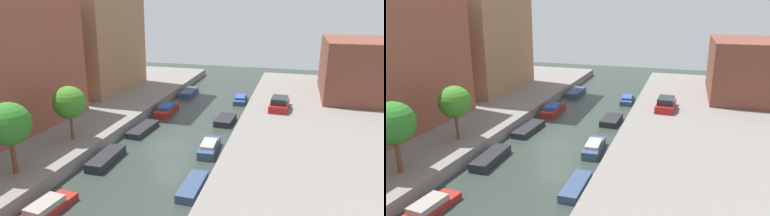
% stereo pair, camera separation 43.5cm
% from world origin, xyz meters
% --- Properties ---
extents(ground_plane, '(84.00, 84.00, 0.00)m').
position_xyz_m(ground_plane, '(0.00, 0.00, 0.00)').
color(ground_plane, '#2D3833').
extents(quay_left, '(20.00, 64.00, 1.00)m').
position_xyz_m(quay_left, '(-15.00, 0.00, 0.50)').
color(quay_left, gray).
rests_on(quay_left, ground_plane).
extents(quay_right, '(20.00, 64.00, 1.00)m').
position_xyz_m(quay_right, '(15.00, 0.00, 0.50)').
color(quay_right, gray).
rests_on(quay_right, ground_plane).
extents(low_block_right, '(10.00, 12.72, 6.83)m').
position_xyz_m(low_block_right, '(18.00, 19.60, 4.42)').
color(low_block_right, brown).
rests_on(low_block_right, quay_right).
extents(street_tree_1, '(2.79, 2.79, 4.83)m').
position_xyz_m(street_tree_1, '(-7.35, -9.03, 4.42)').
color(street_tree_1, brown).
rests_on(street_tree_1, quay_left).
extents(street_tree_2, '(2.64, 2.64, 4.49)m').
position_xyz_m(street_tree_2, '(-7.35, -2.76, 4.16)').
color(street_tree_2, brown).
rests_on(street_tree_2, quay_left).
extents(parked_car, '(2.04, 4.57, 1.35)m').
position_xyz_m(parked_car, '(8.52, 11.10, 1.56)').
color(parked_car, maroon).
rests_on(parked_car, quay_right).
extents(moored_boat_left_1, '(1.72, 4.07, 0.82)m').
position_xyz_m(moored_boat_left_1, '(-3.38, -11.20, 0.34)').
color(moored_boat_left_1, maroon).
rests_on(moored_boat_left_1, ground_plane).
extents(moored_boat_left_2, '(1.53, 4.24, 0.68)m').
position_xyz_m(moored_boat_left_2, '(-3.57, -4.04, 0.34)').
color(moored_boat_left_2, '#232328').
rests_on(moored_boat_left_2, ground_plane).
extents(moored_boat_left_3, '(1.60, 4.51, 0.55)m').
position_xyz_m(moored_boat_left_3, '(-3.67, 2.98, 0.28)').
color(moored_boat_left_3, '#232328').
rests_on(moored_boat_left_3, ground_plane).
extents(moored_boat_left_4, '(1.75, 4.63, 0.96)m').
position_xyz_m(moored_boat_left_4, '(-3.64, 9.30, 0.41)').
color(moored_boat_left_4, maroon).
rests_on(moored_boat_left_4, ground_plane).
extents(moored_boat_left_5, '(1.68, 4.50, 0.67)m').
position_xyz_m(moored_boat_left_5, '(-3.66, 17.94, 0.33)').
color(moored_boat_left_5, '#33476B').
rests_on(moored_boat_left_5, ground_plane).
extents(moored_boat_right_2, '(1.22, 3.76, 0.56)m').
position_xyz_m(moored_boat_right_2, '(3.99, -6.15, 0.28)').
color(moored_boat_right_2, '#33476B').
rests_on(moored_boat_right_2, ground_plane).
extents(moored_boat_right_3, '(1.50, 3.97, 0.92)m').
position_xyz_m(moored_boat_right_3, '(3.54, 0.20, 0.40)').
color(moored_boat_right_3, '#33476B').
rests_on(moored_boat_right_3, ground_plane).
extents(moored_boat_right_4, '(1.81, 3.44, 0.61)m').
position_xyz_m(moored_boat_right_4, '(3.36, 7.80, 0.30)').
color(moored_boat_right_4, '#232328').
rests_on(moored_boat_right_4, ground_plane).
extents(moored_boat_right_5, '(1.67, 4.11, 0.81)m').
position_xyz_m(moored_boat_right_5, '(3.56, 16.28, 0.35)').
color(moored_boat_right_5, '#33476B').
rests_on(moored_boat_right_5, ground_plane).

